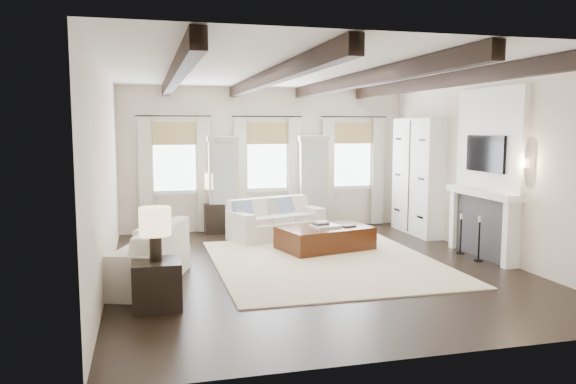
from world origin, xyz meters
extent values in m
plane|color=black|center=(0.00, 0.00, 0.00)|extent=(7.50, 7.50, 0.00)
cube|color=beige|center=(0.00, 3.75, 1.60)|extent=(6.50, 0.04, 3.20)
cube|color=beige|center=(0.00, -3.75, 1.60)|extent=(6.50, 0.04, 3.20)
cube|color=beige|center=(-3.25, 0.00, 1.60)|extent=(0.04, 7.50, 3.20)
cube|color=beige|center=(3.25, 0.00, 1.60)|extent=(0.04, 7.50, 3.20)
cube|color=white|center=(0.00, 0.00, 3.20)|extent=(6.50, 7.50, 0.04)
cube|color=black|center=(-2.20, 0.00, 3.08)|extent=(0.16, 7.40, 0.22)
cube|color=black|center=(-0.75, 0.00, 3.08)|extent=(0.16, 7.40, 0.22)
cube|color=black|center=(0.75, 0.00, 3.08)|extent=(0.16, 7.40, 0.22)
cube|color=black|center=(2.20, 0.00, 3.08)|extent=(0.16, 7.40, 0.22)
cube|color=white|center=(-2.05, 3.72, 1.65)|extent=(0.90, 0.03, 1.45)
cube|color=tan|center=(-2.05, 3.66, 2.18)|extent=(0.94, 0.04, 0.50)
cube|color=beige|center=(-2.67, 3.62, 1.27)|extent=(0.28, 0.08, 2.50)
cube|color=beige|center=(-1.43, 3.62, 1.27)|extent=(0.28, 0.08, 2.50)
cylinder|color=black|center=(-2.05, 3.61, 2.55)|extent=(1.60, 0.02, 0.02)
cube|color=white|center=(0.00, 3.72, 1.65)|extent=(0.90, 0.03, 1.45)
cube|color=tan|center=(0.00, 3.66, 2.18)|extent=(0.94, 0.04, 0.50)
cube|color=beige|center=(-0.62, 3.62, 1.27)|extent=(0.28, 0.08, 2.50)
cube|color=beige|center=(0.62, 3.62, 1.27)|extent=(0.28, 0.08, 2.50)
cylinder|color=black|center=(0.00, 3.61, 2.55)|extent=(1.60, 0.02, 0.02)
cube|color=white|center=(2.05, 3.72, 1.65)|extent=(0.90, 0.03, 1.45)
cube|color=tan|center=(2.05, 3.66, 2.18)|extent=(0.94, 0.04, 0.50)
cube|color=beige|center=(1.43, 3.62, 1.27)|extent=(0.28, 0.08, 2.50)
cube|color=beige|center=(2.67, 3.62, 1.27)|extent=(0.28, 0.08, 2.50)
cylinder|color=black|center=(2.05, 3.61, 2.55)|extent=(1.60, 0.02, 0.02)
cube|color=beige|center=(-1.02, 3.53, 1.00)|extent=(0.64, 0.38, 2.00)
cube|color=#B2B7BA|center=(-1.02, 3.33, 1.15)|extent=(0.48, 0.02, 1.40)
cube|color=beige|center=(-1.02, 3.53, 2.06)|extent=(0.70, 0.42, 0.12)
cube|color=beige|center=(1.02, 3.53, 1.00)|extent=(0.64, 0.38, 2.00)
cube|color=#B2B7BA|center=(1.02, 3.33, 1.15)|extent=(0.48, 0.02, 1.40)
cube|color=beige|center=(1.02, 3.53, 2.06)|extent=(0.70, 0.42, 0.12)
cube|color=#28292B|center=(3.16, 0.00, 0.55)|extent=(0.18, 1.50, 1.10)
cube|color=black|center=(3.13, 0.00, 0.40)|extent=(0.10, 0.90, 0.70)
cube|color=white|center=(3.12, -0.82, 0.55)|extent=(0.26, 0.14, 1.10)
cube|color=white|center=(3.12, 0.82, 0.55)|extent=(0.26, 0.14, 1.10)
cube|color=white|center=(3.09, 0.00, 1.16)|extent=(0.32, 1.90, 0.12)
cube|color=white|center=(3.20, 0.00, 2.10)|extent=(0.10, 1.90, 1.80)
cube|color=black|center=(3.13, 0.00, 1.85)|extent=(0.07, 1.10, 0.64)
cylinder|color=#FFD899|center=(3.15, -1.05, 1.75)|extent=(0.10, 0.10, 0.14)
cube|color=silver|center=(3.05, 2.35, 1.25)|extent=(0.40, 1.70, 2.50)
cube|color=black|center=(2.84, 2.35, 1.25)|extent=(0.01, 0.02, 2.40)
cube|color=beige|center=(0.29, 0.28, 0.01)|extent=(3.75, 4.30, 0.02)
cube|color=silver|center=(-0.05, 2.55, 0.18)|extent=(2.11, 1.44, 0.37)
cube|color=silver|center=(-0.16, 2.87, 0.60)|extent=(1.81, 0.78, 0.46)
cube|color=silver|center=(-0.85, 2.28, 0.49)|extent=(0.49, 0.86, 0.24)
cube|color=silver|center=(0.75, 2.82, 0.49)|extent=(0.49, 0.86, 0.24)
cube|color=silver|center=(-0.54, 2.34, 0.43)|extent=(0.66, 0.69, 0.13)
cube|color=silver|center=(-0.04, 2.51, 0.43)|extent=(0.66, 0.69, 0.13)
cube|color=silver|center=(0.47, 2.68, 0.43)|extent=(0.66, 0.69, 0.13)
cube|color=#697DAC|center=(-0.76, 2.50, 0.63)|extent=(0.43, 0.31, 0.40)
cube|color=silver|center=(-0.43, 2.61, 0.63)|extent=(0.43, 0.31, 0.40)
cube|color=#B9AFA0|center=(-0.11, 2.72, 0.63)|extent=(0.43, 0.31, 0.40)
cube|color=#697DAC|center=(0.22, 2.83, 0.63)|extent=(0.43, 0.31, 0.40)
cube|color=silver|center=(0.55, 2.94, 0.63)|extent=(0.43, 0.31, 0.40)
cube|color=silver|center=(-2.75, -0.24, 0.19)|extent=(1.53, 2.21, 0.38)
cube|color=silver|center=(-2.42, -0.36, 0.62)|extent=(0.83, 1.88, 0.48)
cube|color=silver|center=(-2.46, 0.59, 0.51)|extent=(0.90, 0.52, 0.25)
cube|color=silver|center=(-3.04, -1.08, 0.51)|extent=(0.90, 0.52, 0.25)
cube|color=silver|center=(-2.61, 0.30, 0.45)|extent=(0.72, 0.70, 0.13)
cube|color=silver|center=(-2.80, -0.23, 0.45)|extent=(0.72, 0.70, 0.13)
cube|color=silver|center=(-2.98, -0.75, 0.45)|extent=(0.72, 0.70, 0.13)
cube|color=#697DAC|center=(-2.34, 0.38, 0.65)|extent=(0.33, 0.45, 0.42)
cube|color=silver|center=(-2.45, 0.04, 0.65)|extent=(0.33, 0.45, 0.42)
cube|color=#B9AFA0|center=(-2.57, -0.30, 0.65)|extent=(0.33, 0.45, 0.42)
cube|color=#697DAC|center=(-2.69, -0.64, 0.65)|extent=(0.33, 0.45, 0.42)
cube|color=silver|center=(-2.81, -0.98, 0.65)|extent=(0.33, 0.45, 0.42)
cube|color=black|center=(0.59, 1.27, 0.22)|extent=(1.86, 1.41, 0.44)
cube|color=white|center=(0.59, 1.24, 0.46)|extent=(0.58, 0.49, 0.04)
cube|color=#262628|center=(0.51, 1.28, 0.50)|extent=(0.30, 0.26, 0.04)
cube|color=beige|center=(0.53, 1.27, 0.53)|extent=(0.25, 0.22, 0.03)
cube|color=#262628|center=(1.03, 1.19, 0.45)|extent=(0.28, 0.23, 0.03)
cube|color=black|center=(-2.57, -1.46, 0.31)|extent=(0.61, 0.61, 0.61)
cylinder|color=black|center=(-2.57, -1.46, 0.78)|extent=(0.16, 0.16, 0.33)
cylinder|color=#F9D89E|center=(-2.57, -1.46, 1.13)|extent=(0.40, 0.40, 0.36)
cube|color=black|center=(-1.23, 3.52, 0.32)|extent=(0.43, 0.43, 0.65)
cylinder|color=black|center=(-1.23, 3.52, 0.81)|extent=(0.15, 0.15, 0.32)
cylinder|color=#F9D89E|center=(-1.23, 3.52, 1.15)|extent=(0.39, 0.39, 0.35)
cylinder|color=black|center=(2.90, -0.25, 0.01)|extent=(0.16, 0.16, 0.02)
cylinder|color=black|center=(2.90, -0.25, 0.35)|extent=(0.03, 0.03, 0.70)
cylinder|color=beige|center=(2.90, -0.25, 0.74)|extent=(0.06, 0.06, 0.10)
cylinder|color=black|center=(2.90, 0.33, 0.01)|extent=(0.15, 0.15, 0.02)
cylinder|color=black|center=(2.90, 0.33, 0.33)|extent=(0.03, 0.03, 0.65)
cylinder|color=beige|center=(2.90, 0.33, 0.69)|extent=(0.06, 0.06, 0.09)
camera|label=1|loc=(-2.68, -8.68, 2.32)|focal=35.00mm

